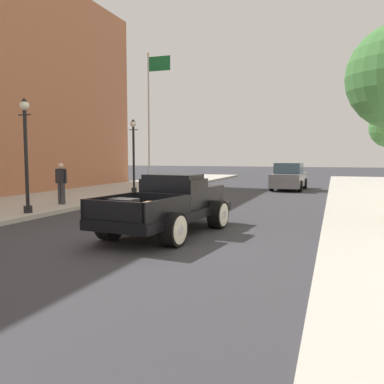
% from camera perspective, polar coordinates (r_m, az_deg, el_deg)
% --- Properties ---
extents(ground_plane, '(140.00, 140.00, 0.00)m').
position_cam_1_polar(ground_plane, '(10.40, -8.71, -6.56)').
color(ground_plane, '#333338').
extents(hotrod_truck_black, '(2.56, 5.07, 1.58)m').
position_cam_1_polar(hotrod_truck_black, '(11.20, -2.79, -1.77)').
color(hotrod_truck_black, black).
rests_on(hotrod_truck_black, ground).
extents(car_background_grey, '(1.98, 4.36, 1.65)m').
position_cam_1_polar(car_background_grey, '(25.83, 13.29, 2.00)').
color(car_background_grey, slate).
rests_on(car_background_grey, ground).
extents(pedestrian_sidewalk_left, '(0.53, 0.22, 1.65)m').
position_cam_1_polar(pedestrian_sidewalk_left, '(17.15, -17.69, 1.48)').
color(pedestrian_sidewalk_left, '#333338').
rests_on(pedestrian_sidewalk_left, sidewalk_left).
extents(street_lamp_near, '(0.50, 0.32, 3.85)m').
position_cam_1_polar(street_lamp_near, '(14.90, -22.06, 5.85)').
color(street_lamp_near, black).
rests_on(street_lamp_near, sidewalk_left).
extents(street_lamp_far, '(0.50, 0.32, 3.85)m').
position_cam_1_polar(street_lamp_far, '(21.97, -8.11, 5.79)').
color(street_lamp_far, black).
rests_on(street_lamp_far, sidewalk_left).
extents(flagpole, '(1.74, 0.16, 9.16)m').
position_cam_1_polar(flagpole, '(29.91, -5.62, 12.11)').
color(flagpole, '#B2B2B7').
rests_on(flagpole, sidewalk_left).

